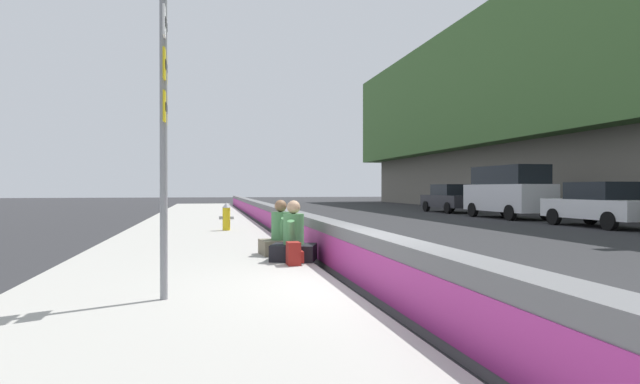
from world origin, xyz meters
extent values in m
plane|color=#2B2B2D|center=(0.00, 0.00, 0.00)|extent=(160.00, 160.00, 0.00)
cube|color=#A8A59E|center=(0.00, 2.65, 0.07)|extent=(80.00, 4.40, 0.14)
cube|color=slate|center=(0.00, 0.00, 0.42)|extent=(76.00, 0.44, 0.85)
cube|color=#B2338C|center=(0.00, 0.23, 0.38)|extent=(74.48, 0.01, 0.54)
cylinder|color=gray|center=(-0.33, 2.81, 1.94)|extent=(0.09, 0.09, 3.60)
cube|color=white|center=(-0.33, 2.79, 3.44)|extent=(0.44, 0.02, 0.36)
cube|color=black|center=(-0.33, 2.78, 3.44)|extent=(0.30, 0.01, 0.10)
cube|color=yellow|center=(-0.33, 2.79, 2.94)|extent=(0.44, 0.02, 0.36)
cube|color=black|center=(-0.33, 2.78, 2.94)|extent=(0.30, 0.01, 0.10)
cube|color=yellow|center=(-0.33, 2.79, 2.44)|extent=(0.44, 0.02, 0.36)
cube|color=black|center=(-0.33, 2.78, 2.44)|extent=(0.30, 0.01, 0.10)
cylinder|color=gold|center=(10.07, 1.72, 0.50)|extent=(0.24, 0.24, 0.72)
cone|color=gray|center=(10.07, 1.72, 0.94)|extent=(0.26, 0.26, 0.16)
cylinder|color=gray|center=(10.07, 1.55, 0.54)|extent=(0.10, 0.12, 0.10)
cylinder|color=gray|center=(10.07, 1.89, 0.54)|extent=(0.10, 0.12, 0.10)
cube|color=black|center=(2.73, 0.74, 0.29)|extent=(0.89, 0.97, 0.30)
cylinder|color=#4C8951|center=(2.73, 0.74, 0.72)|extent=(0.38, 0.38, 0.56)
sphere|color=tan|center=(2.73, 0.74, 1.13)|extent=(0.25, 0.25, 0.25)
cylinder|color=#4C8951|center=(2.92, 0.68, 0.66)|extent=(0.32, 0.22, 0.50)
cylinder|color=#4C8951|center=(2.53, 0.81, 0.66)|extent=(0.32, 0.22, 0.50)
cube|color=#706651|center=(3.68, 0.85, 0.29)|extent=(0.76, 0.86, 0.30)
cylinder|color=#4C8951|center=(3.68, 0.85, 0.71)|extent=(0.38, 0.38, 0.56)
sphere|color=#8E6647|center=(3.68, 0.85, 1.12)|extent=(0.25, 0.25, 0.25)
cylinder|color=#4C8951|center=(3.89, 0.88, 0.66)|extent=(0.30, 0.16, 0.49)
cylinder|color=#4C8951|center=(3.48, 0.83, 0.66)|extent=(0.30, 0.16, 0.49)
cube|color=maroon|center=(2.15, 0.84, 0.34)|extent=(0.32, 0.22, 0.40)
cube|color=maroon|center=(2.15, 0.70, 0.28)|extent=(0.22, 0.06, 0.20)
cube|color=silver|center=(10.48, -12.22, 0.69)|extent=(4.56, 1.96, 0.72)
cube|color=black|center=(10.38, -12.22, 1.38)|extent=(2.25, 1.70, 0.66)
cylinder|color=black|center=(11.89, -11.30, 0.33)|extent=(0.67, 0.24, 0.66)
cylinder|color=black|center=(11.95, -13.03, 0.33)|extent=(0.67, 0.24, 0.66)
cylinder|color=black|center=(9.01, -11.40, 0.33)|extent=(0.67, 0.24, 0.66)
cube|color=silver|center=(16.48, -12.06, 1.01)|extent=(5.16, 2.11, 1.30)
cube|color=black|center=(16.38, -12.06, 2.11)|extent=(4.15, 1.89, 0.90)
cylinder|color=black|center=(18.08, -11.07, 0.36)|extent=(0.73, 0.24, 0.72)
cylinder|color=black|center=(18.14, -12.95, 0.36)|extent=(0.73, 0.24, 0.72)
cylinder|color=black|center=(14.82, -11.17, 0.36)|extent=(0.73, 0.24, 0.72)
cylinder|color=black|center=(14.87, -13.05, 0.36)|extent=(0.73, 0.24, 0.72)
cube|color=#28282D|center=(22.94, -12.12, 0.69)|extent=(4.55, 1.94, 0.72)
cube|color=black|center=(22.84, -12.13, 1.38)|extent=(2.25, 1.69, 0.66)
cylinder|color=black|center=(24.36, -11.21, 0.33)|extent=(0.67, 0.24, 0.66)
cylinder|color=black|center=(24.41, -12.94, 0.33)|extent=(0.67, 0.24, 0.66)
cylinder|color=black|center=(21.48, -11.31, 0.33)|extent=(0.67, 0.24, 0.66)
cylinder|color=black|center=(21.53, -13.03, 0.33)|extent=(0.67, 0.24, 0.66)
camera|label=1|loc=(-6.94, 2.30, 1.48)|focal=29.78mm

